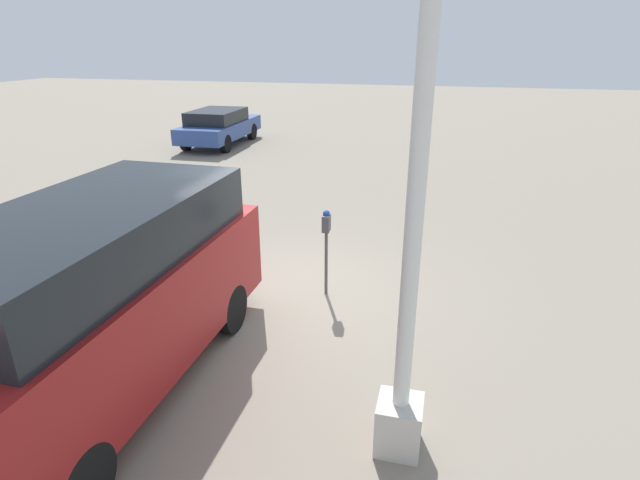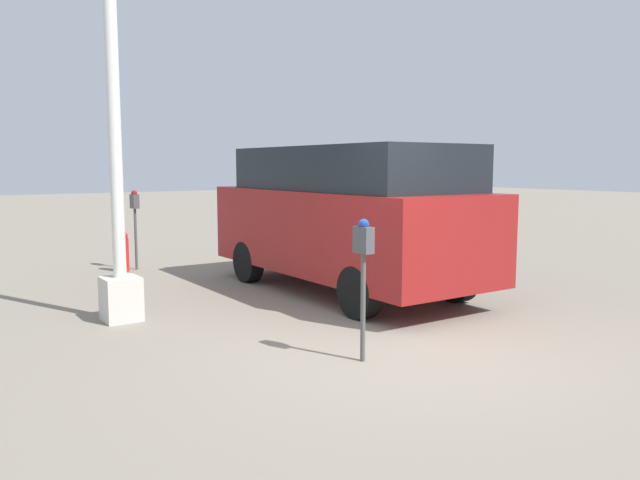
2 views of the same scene
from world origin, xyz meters
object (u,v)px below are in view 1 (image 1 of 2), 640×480
(parking_meter_near, at_px, (326,233))
(lamp_post, at_px, (412,246))
(car_distant, at_px, (219,126))
(parked_van, at_px, (95,296))

(parking_meter_near, height_order, lamp_post, lamp_post)
(lamp_post, height_order, car_distant, lamp_post)
(parking_meter_near, height_order, parked_van, parked_van)
(lamp_post, xyz_separation_m, parked_van, (-0.14, -3.40, -1.00))
(lamp_post, relative_size, parked_van, 1.34)
(car_distant, bearing_deg, parking_meter_near, -148.65)
(lamp_post, relative_size, car_distant, 1.51)
(parking_meter_near, height_order, car_distant, parking_meter_near)
(parking_meter_near, bearing_deg, parked_van, -37.19)
(lamp_post, bearing_deg, parked_van, -92.36)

